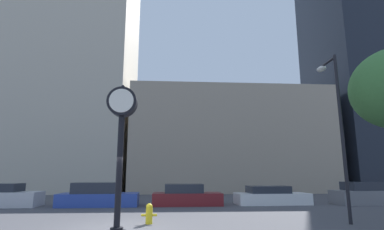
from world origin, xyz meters
The scene contains 12 objects.
ground_plane centered at (0.00, 0.00, 0.00)m, with size 200.00×200.00×0.00m, color #424247.
building_tall_tower centered at (-10.93, 24.00, 18.44)m, with size 15.50×12.00×36.88m.
building_storefront_row centered at (8.44, 24.00, 5.62)m, with size 21.79×12.00×11.24m.
building_glass_modern centered at (26.39, 24.00, 14.71)m, with size 11.18×12.00×29.42m.
street_clock centered at (0.11, -0.99, 3.55)m, with size 1.03×0.63×5.08m.
car_silver centered at (-8.34, 7.81, 0.59)m, with size 4.44×1.84×1.37m.
car_blue centered at (-2.60, 7.83, 0.59)m, with size 4.81×2.11×1.42m.
car_maroon centered at (2.82, 7.99, 0.55)m, with size 4.35×1.99×1.31m.
car_white centered at (8.33, 8.20, 0.50)m, with size 4.74×2.07×1.17m.
car_grey centered at (14.69, 7.87, 0.60)m, with size 4.64×2.03×1.43m.
fire_hydrant_near centered at (1.02, 1.02, 0.40)m, with size 0.62×0.27×0.78m.
street_lamp_right centered at (8.93, 0.77, 4.61)m, with size 0.36×1.57×7.04m.
Camera 1 is at (1.89, -11.46, 1.95)m, focal length 28.00 mm.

